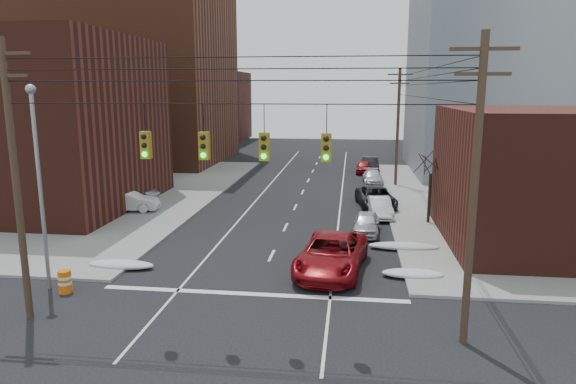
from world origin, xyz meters
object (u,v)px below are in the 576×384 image
(parked_car_e, at_px, (364,167))
(parked_car_b, at_px, (380,207))
(lot_car_c, at_px, (68,189))
(construction_barrel, at_px, (65,281))
(lot_car_b, at_px, (131,192))
(parked_car_c, at_px, (376,197))
(lot_car_d, at_px, (85,188))
(lot_car_a, at_px, (128,201))
(parked_car_f, at_px, (370,164))
(parked_car_a, at_px, (366,223))
(parked_car_d, at_px, (373,177))
(red_pickup, at_px, (332,254))

(parked_car_e, bearing_deg, parked_car_b, -84.99)
(lot_car_c, relative_size, construction_barrel, 4.33)
(parked_car_e, distance_m, lot_car_b, 25.69)
(parked_car_c, relative_size, construction_barrel, 5.42)
(lot_car_b, height_order, lot_car_d, lot_car_d)
(parked_car_b, height_order, lot_car_a, lot_car_a)
(parked_car_f, bearing_deg, parked_car_b, -93.26)
(lot_car_a, bearing_deg, lot_car_b, 12.97)
(parked_car_a, relative_size, construction_barrel, 3.86)
(lot_car_b, xyz_separation_m, lot_car_c, (-5.86, 0.64, 0.01))
(parked_car_a, height_order, lot_car_a, lot_car_a)
(lot_car_a, bearing_deg, lot_car_d, 42.83)
(parked_car_d, relative_size, lot_car_b, 0.95)
(parked_car_b, xyz_separation_m, lot_car_b, (-20.02, 2.68, 0.10))
(parked_car_e, xyz_separation_m, lot_car_a, (-17.83, -20.75, 0.21))
(parked_car_a, bearing_deg, parked_car_e, 92.87)
(lot_car_b, bearing_deg, parked_car_c, -94.92)
(parked_car_f, relative_size, construction_barrel, 4.43)
(lot_car_d, bearing_deg, parked_car_e, -49.47)
(red_pickup, xyz_separation_m, construction_barrel, (-11.91, -4.28, -0.38))
(parked_car_d, distance_m, lot_car_b, 22.65)
(parked_car_b, distance_m, parked_car_d, 13.29)
(parked_car_d, xyz_separation_m, lot_car_c, (-25.88, -9.96, 0.16))
(red_pickup, relative_size, parked_car_f, 1.43)
(parked_car_a, xyz_separation_m, parked_car_b, (1.07, 4.55, 0.01))
(parked_car_c, distance_m, parked_car_f, 18.16)
(lot_car_c, xyz_separation_m, construction_barrel, (10.98, -19.33, -0.27))
(parked_car_b, xyz_separation_m, lot_car_a, (-18.57, -1.09, 0.19))
(red_pickup, distance_m, lot_car_a, 18.87)
(parked_car_b, distance_m, lot_car_b, 20.20)
(parked_car_c, xyz_separation_m, construction_barrel, (-14.75, -19.14, -0.25))
(parked_car_e, distance_m, lot_car_c, 29.98)
(lot_car_a, xyz_separation_m, lot_car_b, (-1.45, 3.77, -0.09))
(lot_car_b, bearing_deg, lot_car_c, 77.56)
(red_pickup, bearing_deg, parked_car_a, 82.76)
(red_pickup, relative_size, lot_car_c, 1.46)
(parked_car_e, bearing_deg, parked_car_f, 68.38)
(parked_car_e, relative_size, lot_car_a, 0.88)
(parked_car_d, relative_size, lot_car_c, 0.99)
(parked_car_a, bearing_deg, parked_car_f, 91.27)
(parked_car_a, relative_size, lot_car_a, 0.89)
(parked_car_c, height_order, lot_car_b, parked_car_c)
(parked_car_b, bearing_deg, construction_barrel, -138.22)
(parked_car_c, distance_m, parked_car_d, 10.15)
(parked_car_e, bearing_deg, construction_barrel, -108.79)
(parked_car_d, xyz_separation_m, construction_barrel, (-14.90, -29.30, -0.11))
(parked_car_a, relative_size, lot_car_d, 1.04)
(parked_car_d, height_order, lot_car_a, lot_car_a)
(parked_car_c, xyz_separation_m, lot_car_b, (-19.87, -0.45, 0.01))
(lot_car_d, distance_m, construction_barrel, 22.12)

